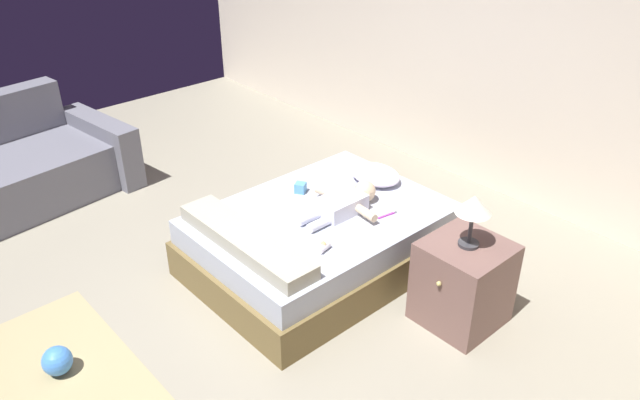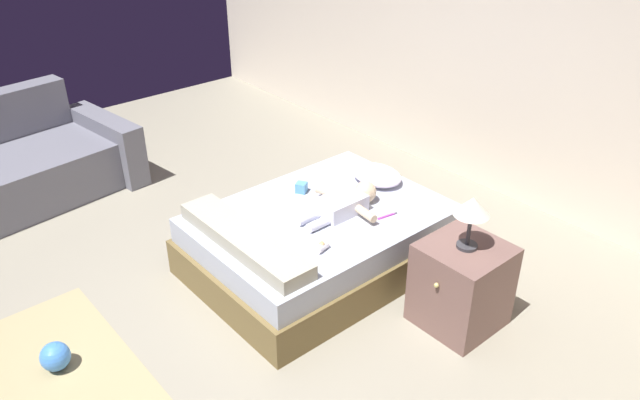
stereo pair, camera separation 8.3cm
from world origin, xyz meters
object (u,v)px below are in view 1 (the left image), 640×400
at_px(baby, 345,203).
at_px(baby_bottle, 323,246).
at_px(lamp, 474,207).
at_px(toy_block, 300,188).
at_px(toy_ball, 57,361).
at_px(nightstand, 463,283).
at_px(toothbrush, 388,215).
at_px(bed, 320,240).
at_px(pillow, 375,174).

height_order(baby, baby_bottle, baby).
relative_size(lamp, toy_block, 3.34).
height_order(toy_ball, baby_bottle, baby_bottle).
bearing_deg(nightstand, toothbrush, 175.70).
bearing_deg(toy_block, toy_ball, -86.88).
bearing_deg(baby, lamp, 7.07).
relative_size(toy_ball, baby_bottle, 1.63).
distance_m(nightstand, baby_bottle, 0.88).
distance_m(bed, toy_ball, 1.81).
bearing_deg(toy_ball, nightstand, 59.38).
xyz_separation_m(baby, toy_ball, (-0.29, -1.95, -0.40)).
height_order(pillow, baby, baby).
bearing_deg(nightstand, pillow, 161.95).
distance_m(nightstand, lamp, 0.54).
relative_size(toothbrush, nightstand, 0.28).
distance_m(nightstand, toy_ball, 2.40).
bearing_deg(toy_block, baby_bottle, -29.71).
height_order(bed, toothbrush, toothbrush).
bearing_deg(nightstand, baby_bottle, -140.19).
xyz_separation_m(pillow, toy_ball, (-0.13, -2.42, -0.39)).
distance_m(lamp, baby_bottle, 0.93).
bearing_deg(pillow, bed, -83.26).
distance_m(baby, toy_block, 0.40).
bearing_deg(toothbrush, toy_block, -160.63).
bearing_deg(bed, toothbrush, 43.31).
bearing_deg(lamp, baby_bottle, -140.19).
xyz_separation_m(toy_block, baby_bottle, (0.66, -0.38, -0.01)).
relative_size(pillow, toy_block, 4.02).
relative_size(baby, baby_bottle, 6.18).
bearing_deg(toy_ball, toothbrush, 75.61).
bearing_deg(nightstand, bed, -165.35).
distance_m(toy_ball, baby_bottle, 1.65).
height_order(baby, nightstand, baby).
bearing_deg(bed, lamp, 14.65).
relative_size(toy_ball, toy_block, 1.69).
xyz_separation_m(toothbrush, baby_bottle, (0.02, -0.60, 0.02)).
xyz_separation_m(baby, toothbrush, (0.25, 0.17, -0.05)).
xyz_separation_m(lamp, baby_bottle, (-0.66, -0.55, -0.35)).
xyz_separation_m(baby, nightstand, (0.93, 0.11, -0.22)).
height_order(toothbrush, toy_ball, toothbrush).
xyz_separation_m(pillow, baby, (0.16, -0.47, 0.01)).
height_order(pillow, toy_block, pillow).
distance_m(lamp, toy_block, 1.38).
bearing_deg(baby, pillow, 108.94).
xyz_separation_m(nightstand, toy_ball, (-1.22, -2.06, -0.18)).
height_order(pillow, nightstand, nightstand).
bearing_deg(baby, toothbrush, 33.82).
xyz_separation_m(bed, pillow, (-0.07, 0.62, 0.27)).
relative_size(toothbrush, lamp, 0.46).
distance_m(baby, lamp, 0.99).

